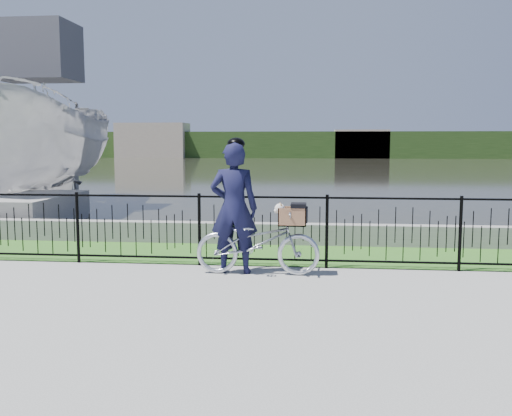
# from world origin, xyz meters

# --- Properties ---
(ground) EXTENTS (120.00, 120.00, 0.00)m
(ground) POSITION_xyz_m (0.00, 0.00, 0.00)
(ground) COLOR gray
(ground) RESTS_ON ground
(grass_strip) EXTENTS (60.00, 2.00, 0.01)m
(grass_strip) POSITION_xyz_m (0.00, 2.60, 0.00)
(grass_strip) COLOR #31641F
(grass_strip) RESTS_ON ground
(water) EXTENTS (120.00, 120.00, 0.00)m
(water) POSITION_xyz_m (0.00, 33.00, 0.00)
(water) COLOR #28271E
(water) RESTS_ON ground
(quay_wall) EXTENTS (60.00, 0.30, 0.40)m
(quay_wall) POSITION_xyz_m (0.00, 3.60, 0.20)
(quay_wall) COLOR gray
(quay_wall) RESTS_ON ground
(fence) EXTENTS (14.00, 0.06, 1.15)m
(fence) POSITION_xyz_m (0.00, 1.60, 0.58)
(fence) COLOR black
(fence) RESTS_ON ground
(far_treeline) EXTENTS (120.00, 6.00, 3.00)m
(far_treeline) POSITION_xyz_m (0.00, 60.00, 1.50)
(far_treeline) COLOR #2A461B
(far_treeline) RESTS_ON ground
(far_building_left) EXTENTS (8.00, 4.00, 4.00)m
(far_building_left) POSITION_xyz_m (-18.00, 58.00, 2.00)
(far_building_left) COLOR #A49683
(far_building_left) RESTS_ON ground
(far_building_right) EXTENTS (6.00, 3.00, 3.20)m
(far_building_right) POSITION_xyz_m (6.00, 58.50, 1.60)
(far_building_right) COLOR #A49683
(far_building_right) RESTS_ON ground
(bicycle_rig) EXTENTS (1.83, 0.64, 1.08)m
(bicycle_rig) POSITION_xyz_m (-0.01, 1.09, 0.49)
(bicycle_rig) COLOR silver
(bicycle_rig) RESTS_ON ground
(cyclist) EXTENTS (0.71, 0.47, 2.02)m
(cyclist) POSITION_xyz_m (-0.39, 1.17, 0.99)
(cyclist) COLOR black
(cyclist) RESTS_ON ground
(boat_near) EXTENTS (4.47, 9.30, 5.26)m
(boat_near) POSITION_xyz_m (-7.06, 8.52, 1.87)
(boat_near) COLOR #B2B2B3
(boat_near) RESTS_ON water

